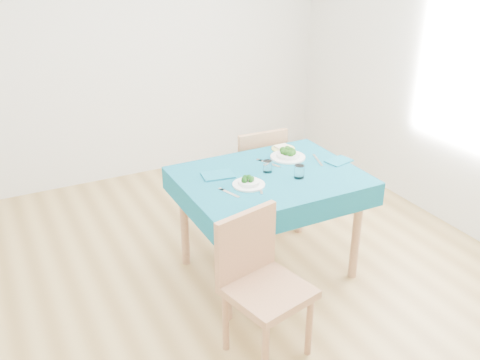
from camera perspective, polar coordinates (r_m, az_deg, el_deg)
name	(u,v)px	position (r m, az deg, el deg)	size (l,w,h in m)	color
room_shell	(240,102)	(3.12, 0.00, 8.32)	(4.02, 4.52, 2.73)	olive
table	(269,224)	(3.76, 3.07, -4.70)	(1.20, 0.91, 0.76)	#094D63
chair_near	(268,277)	(2.98, 3.05, -10.29)	(0.42, 0.46, 1.05)	#996A48
chair_far	(252,164)	(4.37, 1.30, 1.70)	(0.41, 0.45, 1.03)	#996A48
bowl_near	(249,181)	(3.42, 0.94, -0.10)	(0.21, 0.21, 0.06)	white
bowl_far	(288,153)	(3.86, 5.14, 2.90)	(0.25, 0.25, 0.08)	white
fork_near	(230,193)	(3.33, -1.10, -1.41)	(0.02, 0.17, 0.00)	silver
knife_near	(260,187)	(3.42, 2.17, -0.71)	(0.02, 0.22, 0.00)	silver
fork_far	(269,163)	(3.76, 3.15, 1.77)	(0.03, 0.19, 0.00)	silver
knife_far	(318,160)	(3.85, 8.30, 2.12)	(0.02, 0.22, 0.00)	silver
napkin_near	(218,175)	(3.57, -2.38, 0.51)	(0.21, 0.14, 0.01)	#0D576E
napkin_far	(339,161)	(3.85, 10.49, 2.01)	(0.18, 0.13, 0.01)	#0D576E
tumbler_center	(268,166)	(3.62, 2.96, 1.46)	(0.06, 0.06, 0.08)	white
tumbler_side	(299,172)	(3.55, 6.34, 0.90)	(0.07, 0.07, 0.09)	white
side_plate	(283,149)	(4.02, 4.63, 3.36)	(0.18, 0.18, 0.01)	#CAD166
bread_slice	(283,147)	(4.02, 4.63, 3.52)	(0.10, 0.10, 0.02)	beige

